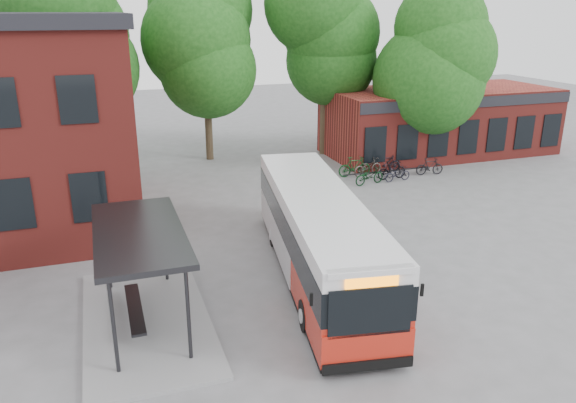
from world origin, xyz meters
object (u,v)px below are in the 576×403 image
object	(u,v)px
bicycle_3	(392,170)
bicycle_7	(430,167)
bus_shelter	(143,277)
city_bus	(318,237)
bicycle_5	(386,163)
bicycle_2	(368,167)
bicycle_4	(397,174)
bicycle_0	(369,176)
bicycle_1	(355,167)

from	to	relation	value
bicycle_3	bicycle_7	distance (m)	2.37
bus_shelter	city_bus	distance (m)	5.90
bicycle_7	bicycle_3	bearing A→B (deg)	99.43
bicycle_7	bicycle_5	bearing A→B (deg)	63.70
bicycle_3	bicycle_7	xyz separation A→B (m)	(2.37, 0.07, -0.04)
bicycle_2	bicycle_4	xyz separation A→B (m)	(1.00, -1.52, -0.08)
bicycle_2	bicycle_5	distance (m)	1.33
bicycle_3	bicycle_7	size ratio (longest dim) A/B	1.09
bicycle_0	bicycle_7	xyz separation A→B (m)	(3.93, 0.53, 0.01)
bicycle_1	bus_shelter	bearing A→B (deg)	136.68
bus_shelter	bicycle_2	bearing A→B (deg)	42.08
bicycle_0	bicycle_4	size ratio (longest dim) A/B	1.15
bicycle_3	bicycle_5	world-z (taller)	bicycle_3
bicycle_4	bicycle_2	bearing A→B (deg)	27.58
bus_shelter	bicycle_5	xyz separation A→B (m)	(14.25, 11.98, -0.96)
bicycle_1	bicycle_4	world-z (taller)	bicycle_1
bus_shelter	bicycle_7	bearing A→B (deg)	33.34
bicycle_2	city_bus	bearing A→B (deg)	131.67
bicycle_5	bicycle_7	world-z (taller)	bicycle_5
bus_shelter	bicycle_2	xyz separation A→B (m)	(12.95, 11.69, -0.96)
bus_shelter	bicycle_0	world-z (taller)	bus_shelter
bus_shelter	bicycle_7	xyz separation A→B (m)	(16.20, 10.66, -0.98)
bicycle_0	city_bus	bearing A→B (deg)	132.94
bicycle_2	bicycle_7	distance (m)	3.41
bicycle_4	bicycle_5	size ratio (longest dim) A/B	0.94
bicycle_0	bicycle_3	size ratio (longest dim) A/B	1.03
bicycle_0	bicycle_2	distance (m)	1.70
bicycle_0	bicycle_7	bearing A→B (deg)	-93.59
bicycle_1	bicycle_3	world-z (taller)	bicycle_1
city_bus	bicycle_5	bearing A→B (deg)	61.09
bicycle_2	bicycle_5	bearing A→B (deg)	-91.47
bicycle_1	bicycle_7	xyz separation A→B (m)	(4.04, -1.03, -0.08)
city_bus	bicycle_0	distance (m)	11.12
bicycle_4	bicycle_7	xyz separation A→B (m)	(2.26, 0.49, 0.07)
bicycle_5	bicycle_0	bearing A→B (deg)	146.26
bicycle_1	bicycle_4	size ratio (longest dim) A/B	1.21
bicycle_5	city_bus	bearing A→B (deg)	155.10
bicycle_4	bicycle_5	bearing A→B (deg)	-15.07
bicycle_1	bicycle_5	size ratio (longest dim) A/B	1.13
bicycle_2	bicycle_7	world-z (taller)	bicycle_2
bicycle_1	bicycle_0	bearing A→B (deg)	-173.26
bus_shelter	bicycle_7	distance (m)	19.42
bicycle_0	bicycle_3	world-z (taller)	bicycle_3
bicycle_1	bicycle_2	distance (m)	0.79
bicycle_3	bicycle_1	bearing A→B (deg)	53.47
bicycle_5	bus_shelter	bearing A→B (deg)	143.18
bicycle_1	bicycle_3	bearing A→B (deg)	-120.51
bicycle_0	bicycle_1	xyz separation A→B (m)	(-0.11, 1.56, 0.09)
bus_shelter	bicycle_4	xyz separation A→B (m)	(13.94, 10.17, -1.05)
bicycle_3	bicycle_2	bearing A→B (deg)	35.68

